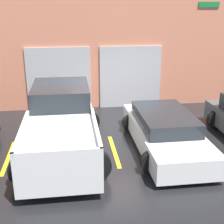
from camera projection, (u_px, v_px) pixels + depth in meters
name	position (u px, v px, depth m)	size (l,w,h in m)	color
ground_plane	(109.00, 133.00, 10.91)	(28.00, 28.00, 0.00)	black
shophouse_building	(98.00, 39.00, 13.04)	(16.64, 0.68, 5.90)	#D17A5B
pickup_truck	(61.00, 125.00, 9.38)	(2.56, 5.10, 1.80)	white
sedan_white	(164.00, 131.00, 9.65)	(2.18, 4.66, 1.16)	white
parking_stripe_left	(9.00, 157.00, 9.20)	(0.12, 2.20, 0.01)	gold
parking_stripe_centre	(114.00, 151.00, 9.60)	(0.12, 2.20, 0.01)	gold
parking_stripe_right	(211.00, 145.00, 10.00)	(0.12, 2.20, 0.01)	gold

